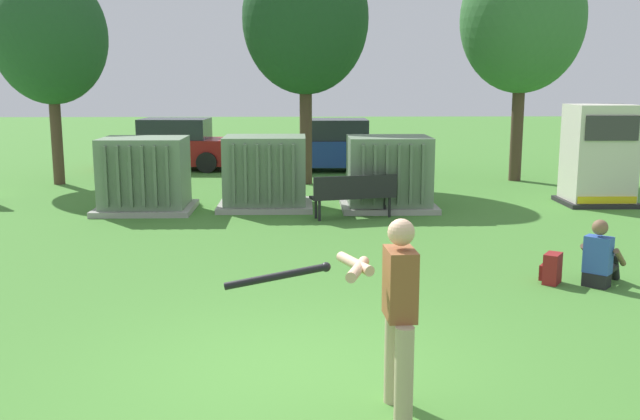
# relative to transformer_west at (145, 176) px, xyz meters

# --- Properties ---
(ground_plane) EXTENTS (96.00, 96.00, 0.00)m
(ground_plane) POSITION_rel_transformer_west_xyz_m (3.32, -8.88, -0.79)
(ground_plane) COLOR #478433
(transformer_west) EXTENTS (2.10, 1.70, 1.62)m
(transformer_west) POSITION_rel_transformer_west_xyz_m (0.00, 0.00, 0.00)
(transformer_west) COLOR #9E9B93
(transformer_west) RESTS_ON ground
(transformer_mid_west) EXTENTS (2.10, 1.70, 1.62)m
(transformer_mid_west) POSITION_rel_transformer_west_xyz_m (2.62, 0.32, 0.00)
(transformer_mid_west) COLOR #9E9B93
(transformer_mid_west) RESTS_ON ground
(transformer_mid_east) EXTENTS (2.10, 1.70, 1.62)m
(transformer_mid_east) POSITION_rel_transformer_west_xyz_m (5.37, 0.15, 0.00)
(transformer_mid_east) COLOR #9E9B93
(transformer_mid_east) RESTS_ON ground
(generator_enclosure) EXTENTS (1.60, 1.40, 2.30)m
(generator_enclosure) POSITION_rel_transformer_west_xyz_m (10.28, 0.62, 0.35)
(generator_enclosure) COLOR #262626
(generator_enclosure) RESTS_ON ground
(park_bench) EXTENTS (1.84, 0.81, 0.92)m
(park_bench) POSITION_rel_transformer_west_xyz_m (4.52, -0.95, -0.25)
(park_bench) COLOR black
(park_bench) RESTS_ON ground
(batter) EXTENTS (1.61, 0.72, 1.74)m
(batter) POSITION_rel_transformer_west_xyz_m (4.19, -9.81, 0.19)
(batter) COLOR tan
(batter) RESTS_ON ground
(seated_spectator) EXTENTS (0.72, 0.76, 0.96)m
(seated_spectator) POSITION_rel_transformer_west_xyz_m (7.64, -5.93, -0.41)
(seated_spectator) COLOR black
(seated_spectator) RESTS_ON ground
(backpack) EXTENTS (0.37, 0.38, 0.44)m
(backpack) POSITION_rel_transformer_west_xyz_m (6.99, -5.83, -0.57)
(backpack) COLOR maroon
(backpack) RESTS_ON ground
(tree_left) EXTENTS (3.02, 3.02, 5.77)m
(tree_left) POSITION_rel_transformer_west_xyz_m (-3.27, 4.20, 3.17)
(tree_left) COLOR #4C3828
(tree_left) RESTS_ON ground
(tree_center_left) EXTENTS (3.38, 3.38, 6.47)m
(tree_center_left) POSITION_rel_transformer_west_xyz_m (3.56, 4.12, 3.65)
(tree_center_left) COLOR #4C3828
(tree_center_left) RESTS_ON ground
(tree_center_right) EXTENTS (3.41, 3.41, 6.52)m
(tree_center_right) POSITION_rel_transformer_west_xyz_m (9.54, 4.56, 3.68)
(tree_center_right) COLOR #4C3828
(tree_center_right) RESTS_ON ground
(parked_car_leftmost) EXTENTS (4.29, 2.11, 1.62)m
(parked_car_leftmost) POSITION_rel_transformer_west_xyz_m (-0.71, 7.43, -0.04)
(parked_car_leftmost) COLOR maroon
(parked_car_leftmost) RESTS_ON ground
(parked_car_left_of_center) EXTENTS (4.21, 1.94, 1.62)m
(parked_car_left_of_center) POSITION_rel_transformer_west_xyz_m (4.34, 6.98, -0.04)
(parked_car_left_of_center) COLOR navy
(parked_car_left_of_center) RESTS_ON ground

